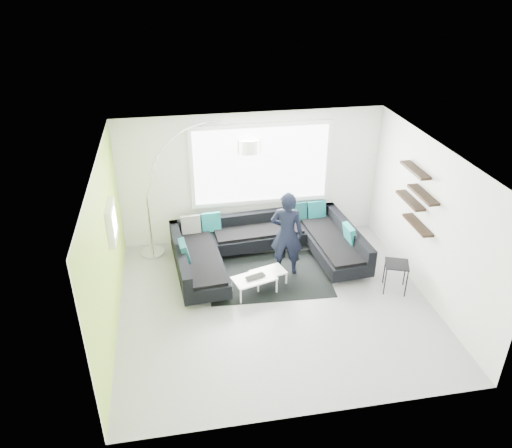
{
  "coord_description": "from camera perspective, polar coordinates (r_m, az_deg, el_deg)",
  "views": [
    {
      "loc": [
        -1.6,
        -7.03,
        5.53
      ],
      "look_at": [
        -0.19,
        0.9,
        1.16
      ],
      "focal_mm": 35.0,
      "sensor_mm": 36.0,
      "label": 1
    }
  ],
  "objects": [
    {
      "name": "ground",
      "position": [
        9.09,
        2.19,
        -9.05
      ],
      "size": [
        5.5,
        5.5,
        0.0
      ],
      "primitive_type": "plane",
      "color": "gray",
      "rests_on": "ground"
    },
    {
      "name": "room_shell",
      "position": [
        8.3,
        2.38,
        1.8
      ],
      "size": [
        5.54,
        5.04,
        2.82
      ],
      "color": "white",
      "rests_on": "ground"
    },
    {
      "name": "sectional_sofa",
      "position": [
        9.96,
        1.3,
        -2.92
      ],
      "size": [
        3.79,
        2.52,
        0.78
      ],
      "rotation": [
        0.0,
        0.0,
        0.08
      ],
      "color": "black",
      "rests_on": "ground"
    },
    {
      "name": "rug",
      "position": [
        9.79,
        1.45,
        -5.92
      ],
      "size": [
        2.4,
        1.8,
        0.01
      ],
      "primitive_type": "cube",
      "rotation": [
        0.0,
        0.0,
        -0.05
      ],
      "color": "black",
      "rests_on": "ground"
    },
    {
      "name": "coffee_table",
      "position": [
        9.37,
        0.61,
        -6.5
      ],
      "size": [
        1.12,
        0.84,
        0.33
      ],
      "primitive_type": "cube",
      "rotation": [
        0.0,
        0.0,
        0.29
      ],
      "color": "white",
      "rests_on": "ground"
    },
    {
      "name": "arc_lamp",
      "position": [
        10.07,
        -12.43,
        3.17
      ],
      "size": [
        2.65,
        1.4,
        2.68
      ],
      "primitive_type": null,
      "rotation": [
        0.0,
        0.0,
        0.18
      ],
      "color": "white",
      "rests_on": "ground"
    },
    {
      "name": "side_table",
      "position": [
        9.61,
        15.61,
        -5.82
      ],
      "size": [
        0.54,
        0.54,
        0.57
      ],
      "primitive_type": "cube",
      "rotation": [
        0.0,
        0.0,
        -0.36
      ],
      "color": "black",
      "rests_on": "ground"
    },
    {
      "name": "person",
      "position": [
        9.49,
        3.54,
        -1.11
      ],
      "size": [
        0.88,
        0.8,
        1.72
      ],
      "primitive_type": "imported",
      "rotation": [
        0.0,
        0.0,
        2.81
      ],
      "color": "black",
      "rests_on": "ground"
    },
    {
      "name": "laptop",
      "position": [
        9.12,
        0.08,
        -6.23
      ],
      "size": [
        0.52,
        0.47,
        0.03
      ],
      "primitive_type": "imported",
      "rotation": [
        0.0,
        0.0,
        0.32
      ],
      "color": "black",
      "rests_on": "coffee_table"
    }
  ]
}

